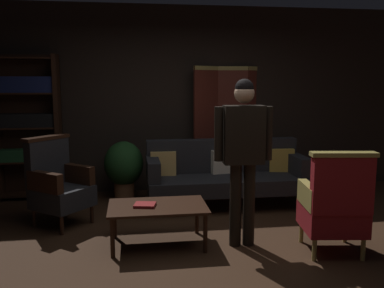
# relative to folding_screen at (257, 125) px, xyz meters

# --- Properties ---
(ground_plane) EXTENTS (10.00, 10.00, 0.00)m
(ground_plane) POSITION_rel_folding_screen_xyz_m (-1.27, -2.42, -0.99)
(ground_plane) COLOR #331E11
(back_wall) EXTENTS (7.20, 0.10, 2.80)m
(back_wall) POSITION_rel_folding_screen_xyz_m (-1.27, 0.03, 0.41)
(back_wall) COLOR black
(back_wall) RESTS_ON ground_plane
(folding_screen) EXTENTS (2.11, 0.51, 1.90)m
(folding_screen) POSITION_rel_folding_screen_xyz_m (0.00, 0.00, 0.00)
(folding_screen) COLOR #5B2319
(folding_screen) RESTS_ON ground_plane
(bookshelf) EXTENTS (0.90, 0.32, 2.05)m
(bookshelf) POSITION_rel_folding_screen_xyz_m (-3.42, -0.22, 0.10)
(bookshelf) COLOR black
(bookshelf) RESTS_ON ground_plane
(velvet_couch) EXTENTS (2.12, 0.78, 0.88)m
(velvet_couch) POSITION_rel_folding_screen_xyz_m (-0.72, -0.96, -0.53)
(velvet_couch) COLOR black
(velvet_couch) RESTS_ON ground_plane
(coffee_table) EXTENTS (1.00, 0.64, 0.42)m
(coffee_table) POSITION_rel_folding_screen_xyz_m (-1.72, -2.25, -0.61)
(coffee_table) COLOR black
(coffee_table) RESTS_ON ground_plane
(armchair_gilt_accent) EXTENTS (0.65, 0.65, 1.04)m
(armchair_gilt_accent) POSITION_rel_folding_screen_xyz_m (-0.04, -2.73, -0.50)
(armchair_gilt_accent) COLOR tan
(armchair_gilt_accent) RESTS_ON ground_plane
(armchair_wing_left) EXTENTS (0.81, 0.81, 1.04)m
(armchair_wing_left) POSITION_rel_folding_screen_xyz_m (-2.83, -1.45, -0.50)
(armchair_wing_left) COLOR black
(armchair_wing_left) RESTS_ON ground_plane
(standing_figure) EXTENTS (0.59, 0.24, 1.70)m
(standing_figure) POSITION_rel_folding_screen_xyz_m (-0.87, -2.39, 0.04)
(standing_figure) COLOR black
(standing_figure) RESTS_ON ground_plane
(potted_plant) EXTENTS (0.55, 0.55, 0.84)m
(potted_plant) POSITION_rel_folding_screen_xyz_m (-2.09, -0.53, -0.50)
(potted_plant) COLOR brown
(potted_plant) RESTS_ON ground_plane
(book_red_leather) EXTENTS (0.24, 0.22, 0.03)m
(book_red_leather) POSITION_rel_folding_screen_xyz_m (-1.85, -2.27, -0.55)
(book_red_leather) COLOR maroon
(book_red_leather) RESTS_ON coffee_table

